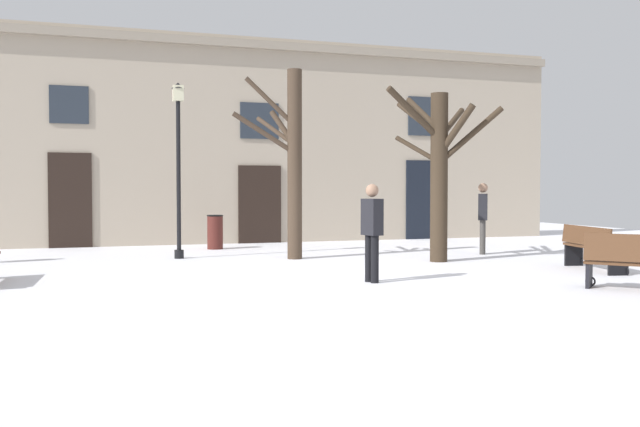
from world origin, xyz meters
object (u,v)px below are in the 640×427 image
Objects in this scene: person_by_shop_door at (483,214)px; streetlamp at (178,152)px; bench_far_corner at (592,247)px; tree_center at (439,164)px; person_strolling at (372,228)px; bench_back_to_back_left at (637,262)px; tree_right_of_center at (292,159)px; litter_bin at (215,232)px.

streetlamp is at bearing -67.33° from person_by_shop_door.
tree_center is at bearing 50.06° from bench_far_corner.
streetlamp is at bearing 13.38° from person_strolling.
bench_back_to_back_left is at bearing 164.33° from bench_far_corner.
tree_right_of_center is 5.03m from person_by_shop_door.
bench_back_to_back_left is 0.79× the size of bench_far_corner.
person_by_shop_door reaches higher than bench_far_corner.
tree_right_of_center is 2.98× the size of bench_back_to_back_left.
tree_right_of_center is at bearing -61.86° from person_by_shop_door.
bench_back_to_back_left is at bearing -80.39° from tree_center.
tree_center is at bearing -48.34° from litter_bin.
litter_bin is (-4.23, 4.75, -1.72)m from tree_center.
bench_back_to_back_left is (3.83, -6.66, -1.86)m from tree_right_of_center.
tree_center is 0.94× the size of streetlamp.
tree_right_of_center reaches higher than person_strolling.
streetlamp is 10.07m from bench_back_to_back_left.
bench_back_to_back_left reaches higher than bench_far_corner.
tree_center is at bearing -24.47° from streetlamp.
bench_far_corner is at bearing -69.00° from bench_back_to_back_left.
bench_far_corner is at bearing -50.21° from tree_center.
litter_bin is at bearing 61.41° from streetlamp.
tree_center is 2.53m from person_by_shop_door.
person_strolling is at bearing -87.38° from tree_right_of_center.
bench_far_corner is (7.56, -5.01, -2.02)m from streetlamp.
streetlamp is 2.31× the size of person_by_shop_door.
bench_far_corner is (1.24, 2.55, 0.02)m from bench_back_to_back_left.
tree_center reaches higher than person_by_shop_door.
bench_far_corner is 1.06× the size of person_by_shop_door.
streetlamp reaches higher than person_strolling.
tree_right_of_center is at bearing -11.02° from person_strolling.
bench_back_to_back_left is at bearing 23.37° from person_by_shop_door.
bench_back_to_back_left is 2.84m from bench_far_corner.
bench_back_to_back_left is (0.86, -5.08, -1.72)m from tree_center.
litter_bin is at bearing 51.30° from bench_far_corner.
person_by_shop_door is at bearing -52.23° from bench_back_to_back_left.
person_strolling is at bearing -79.04° from litter_bin.
litter_bin reaches higher than bench_far_corner.
bench_far_corner is at bearing 36.03° from person_by_shop_door.
bench_back_to_back_left is 0.83× the size of person_by_shop_door.
tree_right_of_center is 3.88m from litter_bin.
person_by_shop_door is at bearing -30.13° from litter_bin.
person_by_shop_door is at bearing 32.81° from tree_center.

